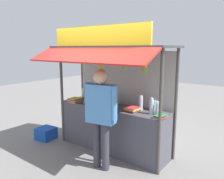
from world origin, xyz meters
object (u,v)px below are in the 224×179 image
(water_bottle_far_left, at_px, (84,94))
(magazine_stack_front_left, at_px, (160,116))
(magazine_stack_mid_right, at_px, (92,101))
(banana_bunch_leftmost, at_px, (101,66))
(banana_bunch_inner_right, at_px, (124,66))
(water_bottle_left, at_px, (157,108))
(water_bottle_back_right, at_px, (154,105))
(vendor_person, at_px, (101,110))
(magazine_stack_mid_left, at_px, (75,100))
(water_bottle_right, at_px, (116,99))
(magazine_stack_back_left, at_px, (132,109))
(water_bottle_far_right, at_px, (141,103))
(plastic_crate, at_px, (46,133))
(banana_bunch_inner_left, at_px, (145,68))
(water_bottle_center, at_px, (152,106))

(water_bottle_far_left, bearing_deg, magazine_stack_front_left, -5.69)
(magazine_stack_mid_right, distance_m, banana_bunch_leftmost, 1.06)
(water_bottle_far_left, xyz_separation_m, banana_bunch_inner_right, (1.42, -0.46, 0.75))
(water_bottle_left, height_order, magazine_stack_mid_right, water_bottle_left)
(water_bottle_back_right, distance_m, vendor_person, 1.07)
(magazine_stack_mid_left, distance_m, magazine_stack_front_left, 2.00)
(water_bottle_right, xyz_separation_m, magazine_stack_back_left, (0.58, -0.29, -0.07))
(water_bottle_far_right, xyz_separation_m, magazine_stack_mid_right, (-1.15, -0.13, -0.09))
(magazine_stack_mid_right, bearing_deg, magazine_stack_back_left, -2.75)
(plastic_crate, bearing_deg, magazine_stack_mid_right, 24.05)
(magazine_stack_mid_right, relative_size, vendor_person, 0.15)
(banana_bunch_inner_left, bearing_deg, magazine_stack_mid_right, 166.04)
(water_bottle_back_right, xyz_separation_m, banana_bunch_inner_left, (0.11, -0.61, 0.75))
(banana_bunch_inner_right, bearing_deg, water_bottle_right, 134.90)
(water_bottle_left, xyz_separation_m, plastic_crate, (-2.58, -0.51, -0.92))
(water_bottle_far_left, height_order, banana_bunch_inner_left, banana_bunch_inner_left)
(magazine_stack_mid_left, distance_m, plastic_crate, 1.15)
(water_bottle_center, bearing_deg, magazine_stack_front_left, -28.75)
(magazine_stack_mid_right, height_order, banana_bunch_inner_left, banana_bunch_inner_left)
(water_bottle_far_left, relative_size, magazine_stack_mid_right, 1.01)
(water_bottle_center, height_order, water_bottle_far_left, water_bottle_center)
(water_bottle_left, relative_size, water_bottle_back_right, 1.05)
(water_bottle_far_right, bearing_deg, magazine_stack_mid_left, -168.69)
(magazine_stack_mid_right, distance_m, banana_bunch_inner_left, 1.74)
(water_bottle_back_right, relative_size, magazine_stack_mid_right, 0.86)
(water_bottle_right, xyz_separation_m, banana_bunch_leftmost, (0.09, -0.61, 0.73))
(water_bottle_far_right, distance_m, banana_bunch_inner_left, 0.94)
(water_bottle_far_right, bearing_deg, banana_bunch_inner_right, -95.52)
(magazine_stack_mid_right, relative_size, magazine_stack_front_left, 1.09)
(water_bottle_center, height_order, banana_bunch_inner_left, banana_bunch_inner_left)
(water_bottle_far_right, bearing_deg, magazine_stack_mid_right, -173.31)
(water_bottle_center, xyz_separation_m, magazine_stack_mid_left, (-1.77, -0.18, -0.10))
(vendor_person, bearing_deg, water_bottle_back_right, 49.21)
(water_bottle_center, bearing_deg, banana_bunch_inner_right, -130.91)
(magazine_stack_front_left, bearing_deg, banana_bunch_leftmost, -166.49)
(water_bottle_right, relative_size, magazine_stack_mid_left, 0.83)
(water_bottle_center, bearing_deg, magazine_stack_mid_right, -179.20)
(plastic_crate, bearing_deg, magazine_stack_front_left, 7.51)
(magazine_stack_mid_right, height_order, vendor_person, vendor_person)
(water_bottle_far_left, distance_m, banana_bunch_inner_left, 2.01)
(magazine_stack_front_left, distance_m, banana_bunch_leftmost, 1.39)
(water_bottle_far_right, distance_m, banana_bunch_leftmost, 1.04)
(water_bottle_left, relative_size, banana_bunch_leftmost, 0.76)
(banana_bunch_inner_right, bearing_deg, magazine_stack_mid_left, 171.74)
(vendor_person, bearing_deg, water_bottle_center, 39.69)
(water_bottle_left, bearing_deg, water_bottle_right, 169.08)
(banana_bunch_leftmost, distance_m, plastic_crate, 2.32)
(magazine_stack_mid_right, bearing_deg, magazine_stack_front_left, -3.70)
(banana_bunch_inner_left, bearing_deg, water_bottle_far_left, 165.74)
(water_bottle_left, bearing_deg, banana_bunch_leftmost, -156.91)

